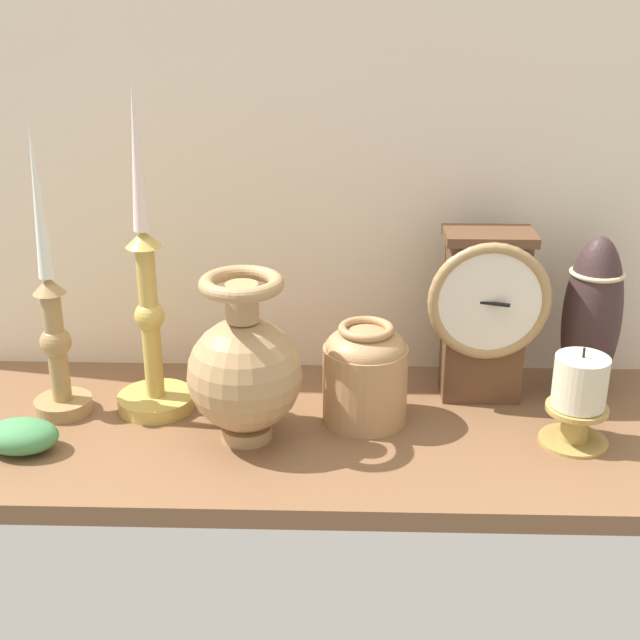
{
  "coord_description": "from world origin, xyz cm",
  "views": [
    {
      "loc": [
        4.3,
        -93.49,
        51.9
      ],
      "look_at": [
        1.48,
        0.0,
        14.0
      ],
      "focal_mm": 48.73,
      "sensor_mm": 36.0,
      "label": 1
    }
  ],
  "objects_px": {
    "pillar_candle_front": "(578,398)",
    "tall_ceramic_vase": "(592,317)",
    "brass_vase_bulbous": "(245,369)",
    "brass_vase_jar": "(365,371)",
    "candlestick_tall_center": "(54,327)",
    "mantel_clock": "(485,312)",
    "candlestick_tall_left": "(150,319)"
  },
  "relations": [
    {
      "from": "candlestick_tall_center",
      "to": "tall_ceramic_vase",
      "type": "distance_m",
      "value": 0.67
    },
    {
      "from": "candlestick_tall_left",
      "to": "brass_vase_jar",
      "type": "bearing_deg",
      "value": -4.96
    },
    {
      "from": "candlestick_tall_left",
      "to": "mantel_clock",
      "type": "bearing_deg",
      "value": 5.96
    },
    {
      "from": "mantel_clock",
      "to": "brass_vase_jar",
      "type": "relative_size",
      "value": 1.75
    },
    {
      "from": "tall_ceramic_vase",
      "to": "mantel_clock",
      "type": "bearing_deg",
      "value": -175.08
    },
    {
      "from": "pillar_candle_front",
      "to": "tall_ceramic_vase",
      "type": "bearing_deg",
      "value": 71.52
    },
    {
      "from": "candlestick_tall_center",
      "to": "tall_ceramic_vase",
      "type": "relative_size",
      "value": 1.68
    },
    {
      "from": "mantel_clock",
      "to": "candlestick_tall_center",
      "type": "height_order",
      "value": "candlestick_tall_center"
    },
    {
      "from": "candlestick_tall_left",
      "to": "pillar_candle_front",
      "type": "relative_size",
      "value": 3.32
    },
    {
      "from": "brass_vase_jar",
      "to": "tall_ceramic_vase",
      "type": "bearing_deg",
      "value": 15.15
    },
    {
      "from": "pillar_candle_front",
      "to": "tall_ceramic_vase",
      "type": "height_order",
      "value": "tall_ceramic_vase"
    },
    {
      "from": "brass_vase_jar",
      "to": "tall_ceramic_vase",
      "type": "distance_m",
      "value": 0.3
    },
    {
      "from": "candlestick_tall_left",
      "to": "brass_vase_jar",
      "type": "relative_size",
      "value": 3.19
    },
    {
      "from": "candlestick_tall_center",
      "to": "pillar_candle_front",
      "type": "bearing_deg",
      "value": -5.21
    },
    {
      "from": "brass_vase_bulbous",
      "to": "tall_ceramic_vase",
      "type": "relative_size",
      "value": 0.94
    },
    {
      "from": "brass_vase_bulbous",
      "to": "brass_vase_jar",
      "type": "bearing_deg",
      "value": 19.49
    },
    {
      "from": "mantel_clock",
      "to": "pillar_candle_front",
      "type": "distance_m",
      "value": 0.16
    },
    {
      "from": "mantel_clock",
      "to": "candlestick_tall_center",
      "type": "bearing_deg",
      "value": -173.73
    },
    {
      "from": "mantel_clock",
      "to": "brass_vase_bulbous",
      "type": "height_order",
      "value": "mantel_clock"
    },
    {
      "from": "candlestick_tall_left",
      "to": "tall_ceramic_vase",
      "type": "xyz_separation_m",
      "value": [
        0.55,
        0.06,
        -0.01
      ]
    },
    {
      "from": "mantel_clock",
      "to": "candlestick_tall_left",
      "type": "xyz_separation_m",
      "value": [
        -0.41,
        -0.04,
        0.0
      ]
    },
    {
      "from": "brass_vase_jar",
      "to": "tall_ceramic_vase",
      "type": "xyz_separation_m",
      "value": [
        0.29,
        0.08,
        0.04
      ]
    },
    {
      "from": "mantel_clock",
      "to": "pillar_candle_front",
      "type": "height_order",
      "value": "mantel_clock"
    },
    {
      "from": "candlestick_tall_center",
      "to": "pillar_candle_front",
      "type": "relative_size",
      "value": 2.98
    },
    {
      "from": "candlestick_tall_left",
      "to": "tall_ceramic_vase",
      "type": "distance_m",
      "value": 0.56
    },
    {
      "from": "brass_vase_bulbous",
      "to": "pillar_candle_front",
      "type": "height_order",
      "value": "brass_vase_bulbous"
    },
    {
      "from": "brass_vase_jar",
      "to": "pillar_candle_front",
      "type": "relative_size",
      "value": 1.04
    },
    {
      "from": "candlestick_tall_left",
      "to": "pillar_candle_front",
      "type": "distance_m",
      "value": 0.52
    },
    {
      "from": "pillar_candle_front",
      "to": "tall_ceramic_vase",
      "type": "xyz_separation_m",
      "value": [
        0.04,
        0.13,
        0.05
      ]
    },
    {
      "from": "candlestick_tall_left",
      "to": "pillar_candle_front",
      "type": "xyz_separation_m",
      "value": [
        0.51,
        -0.07,
        -0.06
      ]
    },
    {
      "from": "candlestick_tall_center",
      "to": "tall_ceramic_vase",
      "type": "bearing_deg",
      "value": 6.0
    },
    {
      "from": "brass_vase_bulbous",
      "to": "candlestick_tall_center",
      "type": "bearing_deg",
      "value": 166.33
    }
  ]
}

